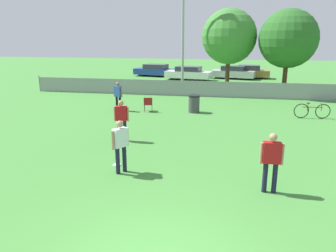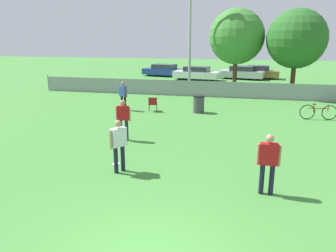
% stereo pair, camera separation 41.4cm
% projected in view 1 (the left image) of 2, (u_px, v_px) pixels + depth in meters
% --- Properties ---
extents(fence_backline, '(26.95, 0.07, 1.21)m').
position_uv_depth(fence_backline, '(214.00, 89.00, 22.89)').
color(fence_backline, gray).
rests_on(fence_backline, ground_plane).
extents(light_pole, '(0.90, 0.36, 9.67)m').
position_uv_depth(light_pole, '(183.00, 15.00, 23.54)').
color(light_pole, '#9E9EA3').
rests_on(light_pole, ground_plane).
extents(tree_near_pole, '(4.07, 4.07, 6.15)m').
position_uv_depth(tree_near_pole, '(229.00, 37.00, 24.32)').
color(tree_near_pole, '#4C331E').
rests_on(tree_near_pole, ground_plane).
extents(tree_far_right, '(4.03, 4.03, 5.98)m').
position_uv_depth(tree_far_right, '(288.00, 39.00, 22.61)').
color(tree_far_right, '#4C331E').
rests_on(tree_far_right, ground_plane).
extents(player_thrower_red, '(0.62, 0.24, 1.66)m').
position_uv_depth(player_thrower_red, '(271.00, 158.00, 8.59)').
color(player_thrower_red, '#191933').
rests_on(player_thrower_red, ground_plane).
extents(player_receiver_white, '(0.44, 0.52, 1.66)m').
position_uv_depth(player_receiver_white, '(120.00, 143.00, 9.87)').
color(player_receiver_white, '#191933').
rests_on(player_receiver_white, ground_plane).
extents(player_defender_red, '(0.61, 0.26, 1.66)m').
position_uv_depth(player_defender_red, '(121.00, 117.00, 13.04)').
color(player_defender_red, '#191933').
rests_on(player_defender_red, ground_plane).
extents(spectator_in_blue, '(0.56, 0.37, 1.63)m').
position_uv_depth(spectator_in_blue, '(118.00, 94.00, 18.50)').
color(spectator_in_blue, black).
rests_on(spectator_in_blue, ground_plane).
extents(frisbee_disc, '(0.26, 0.26, 0.03)m').
position_uv_depth(frisbee_disc, '(117.00, 165.00, 10.72)').
color(frisbee_disc, white).
rests_on(frisbee_disc, ground_plane).
extents(folding_chair_sideline, '(0.57, 0.57, 0.82)m').
position_uv_depth(folding_chair_sideline, '(148.00, 103.00, 18.36)').
color(folding_chair_sideline, '#333338').
rests_on(folding_chair_sideline, ground_plane).
extents(bicycle_sideline, '(1.83, 0.44, 0.81)m').
position_uv_depth(bicycle_sideline, '(312.00, 111.00, 16.85)').
color(bicycle_sideline, black).
rests_on(bicycle_sideline, ground_plane).
extents(trash_bin, '(0.64, 0.64, 0.96)m').
position_uv_depth(trash_bin, '(194.00, 104.00, 18.17)').
color(trash_bin, '#3F3F44').
rests_on(trash_bin, ground_plane).
extents(parked_car_blue, '(4.83, 2.65, 1.29)m').
position_uv_depth(parked_car_blue, '(156.00, 70.00, 35.20)').
color(parked_car_blue, black).
rests_on(parked_car_blue, ground_plane).
extents(parked_car_white, '(4.70, 2.47, 1.33)m').
position_uv_depth(parked_car_white, '(188.00, 73.00, 32.13)').
color(parked_car_white, black).
rests_on(parked_car_white, ground_plane).
extents(parked_car_silver, '(4.60, 2.63, 1.31)m').
position_uv_depth(parked_car_silver, '(233.00, 72.00, 33.10)').
color(parked_car_silver, black).
rests_on(parked_car_silver, ground_plane).
extents(parked_car_tan, '(4.24, 2.00, 1.33)m').
position_uv_depth(parked_car_tan, '(249.00, 72.00, 33.58)').
color(parked_car_tan, black).
rests_on(parked_car_tan, ground_plane).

